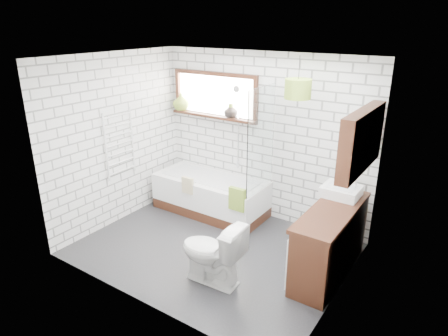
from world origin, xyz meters
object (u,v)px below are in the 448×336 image
Objects in this scene: toilet at (212,252)px; vanity at (330,241)px; bathtub at (211,195)px; pendant at (298,89)px; basin at (341,191)px.

vanity is at bearing 128.61° from toilet.
pendant is (1.40, -0.05, 1.81)m from bathtub.
toilet is at bearing -138.57° from vanity.
toilet is (-1.01, -1.37, -0.52)m from basin.
basin reaches higher than vanity.
bathtub is at bearing 177.97° from pendant.
toilet is at bearing -102.57° from pendant.
vanity is (2.15, -0.53, 0.13)m from bathtub.
toilet is (-1.07, -0.94, -0.03)m from vanity.
pendant is at bearing 164.61° from toilet.
pendant is at bearing -2.03° from bathtub.
bathtub is 2.21m from vanity.
bathtub is 5.36× the size of pendant.
bathtub is 2.18m from basin.
basin reaches higher than bathtub.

